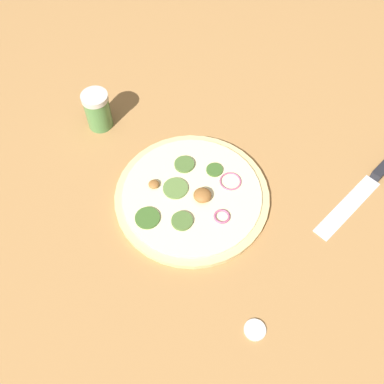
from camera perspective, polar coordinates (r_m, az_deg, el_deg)
ground_plane at (r=0.89m, az=0.00°, el=-0.74°), size 3.00×3.00×0.00m
pizza at (r=0.88m, az=-0.02°, el=-0.47°), size 0.30×0.30×0.03m
knife at (r=0.99m, az=22.84°, el=2.44°), size 0.27×0.18×0.02m
spice_jar at (r=0.99m, az=-11.90°, el=10.14°), size 0.06×0.06×0.09m
loose_cap at (r=0.78m, az=8.01°, el=-16.91°), size 0.04×0.04×0.01m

